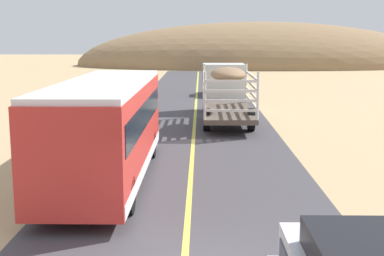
# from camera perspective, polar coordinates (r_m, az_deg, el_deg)

# --- Properties ---
(livestock_truck) EXTENTS (2.53, 9.70, 3.02)m
(livestock_truck) POSITION_cam_1_polar(r_m,az_deg,el_deg) (30.19, 3.57, 4.56)
(livestock_truck) COLOR silver
(livestock_truck) RESTS_ON road_surface
(bus) EXTENTS (2.54, 10.00, 3.21)m
(bus) POSITION_cam_1_polar(r_m,az_deg,el_deg) (16.97, -9.20, 0.07)
(bus) COLOR red
(bus) RESTS_ON road_surface
(car_far) EXTENTS (1.80, 4.40, 1.46)m
(car_far) POSITION_cam_1_polar(r_m,az_deg,el_deg) (41.40, 2.68, 4.51)
(car_far) COLOR black
(car_far) RESTS_ON road_surface
(distant_hill) EXTENTS (56.32, 26.85, 13.35)m
(distant_hill) POSITION_cam_1_polar(r_m,az_deg,el_deg) (83.18, 7.20, 6.71)
(distant_hill) COLOR #8D6E4C
(distant_hill) RESTS_ON ground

